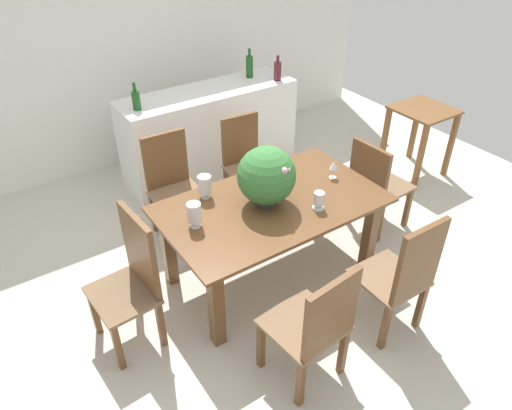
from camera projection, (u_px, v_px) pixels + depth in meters
ground_plane at (267, 269)px, 4.19m from camera, size 7.04×7.04×0.00m
back_wall at (132, 47)px, 5.22m from camera, size 6.40×0.10×2.60m
dining_table at (272, 216)px, 3.80m from camera, size 1.75×1.03×0.74m
chair_far_left at (172, 182)px, 4.36m from camera, size 0.47×0.48×0.98m
chair_foot_end at (375, 182)px, 4.39m from camera, size 0.50×0.48×0.93m
chair_far_right at (245, 160)px, 4.73m from camera, size 0.46×0.48×0.96m
chair_near_left at (317, 325)px, 2.97m from camera, size 0.51×0.50×0.98m
chair_head_end at (133, 275)px, 3.29m from camera, size 0.43×0.50×1.05m
chair_near_right at (403, 274)px, 3.31m from camera, size 0.45×0.46×1.04m
flower_centerpiece at (267, 176)px, 3.58m from camera, size 0.45×0.45×0.48m
crystal_vase_left at (205, 185)px, 3.73m from camera, size 0.11×0.11×0.19m
crystal_vase_center_near at (194, 213)px, 3.41m from camera, size 0.11×0.11×0.20m
crystal_vase_right at (319, 200)px, 3.62m from camera, size 0.09×0.09×0.15m
wine_glass at (334, 166)px, 3.97m from camera, size 0.07×0.07×0.16m
kitchen_counter at (210, 133)px, 5.29m from camera, size 1.94×0.58×0.98m
wine_bottle_tall at (278, 70)px, 5.20m from camera, size 0.08×0.08×0.28m
wine_bottle_dark at (136, 100)px, 4.54m from camera, size 0.08×0.08×0.27m
wine_bottle_green at (249, 66)px, 5.26m from camera, size 0.08×0.08×0.32m
side_table at (421, 125)px, 5.24m from camera, size 0.59×0.59×0.78m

